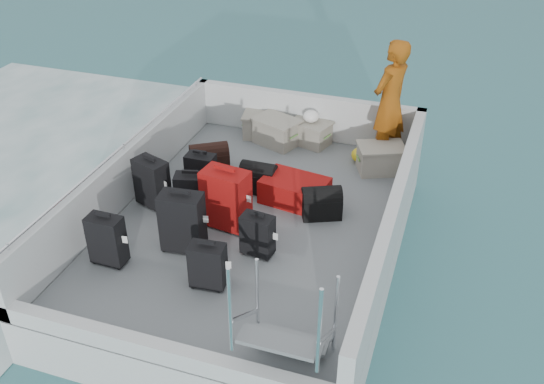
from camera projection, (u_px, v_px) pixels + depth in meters
The scene contains 23 objects.
ground at pixel (253, 258), 7.95m from camera, with size 160.00×160.00×0.00m, color #16484F.
ferry_hull at pixel (253, 239), 7.79m from camera, with size 3.60×5.00×0.60m, color silver.
deck at pixel (252, 219), 7.62m from camera, with size 3.30×4.70×0.02m, color slate.
deck_fittings at pixel (270, 213), 7.07m from camera, with size 3.60×5.00×0.90m.
suitcase_0 at pixel (107, 241), 6.73m from camera, with size 0.39×0.22×0.61m, color black.
suitcase_1 at pixel (152, 183), 7.71m from camera, with size 0.44×0.25×0.66m, color black.
suitcase_2 at pixel (201, 174), 8.02m from camera, with size 0.38×0.23×0.56m, color black.
suitcase_3 at pixel (183, 223), 6.91m from camera, with size 0.49×0.28×0.74m, color black.
suitcase_4 at pixel (192, 196), 7.53m from camera, with size 0.40×0.24×0.59m, color black.
suitcase_5 at pixel (226, 199), 7.30m from camera, with size 0.55×0.33×0.76m, color #9A0B0E.
suitcase_6 at pixel (208, 266), 6.41m from camera, with size 0.38×0.22×0.53m, color black.
suitcase_7 at pixel (258, 236), 6.88m from camera, with size 0.37×0.21×0.52m, color black.
suitcase_8 at pixel (295, 190), 7.88m from camera, with size 0.54×0.83×0.33m, color #9A0B0E.
duffel_0 at pixel (210, 160), 8.57m from camera, with size 0.54×0.30×0.32m, color black, non-canonical shape.
duffel_1 at pixel (258, 180), 8.11m from camera, with size 0.47×0.30×0.32m, color black, non-canonical shape.
duffel_2 at pixel (321, 205), 7.59m from camera, with size 0.49×0.30×0.32m, color black, non-canonical shape.
crate_0 at pixel (263, 126), 9.45m from camera, with size 0.57×0.40×0.35m, color gray.
crate_1 at pixel (277, 132), 9.24m from camera, with size 0.63×0.44×0.38m, color gray.
crate_2 at pixel (310, 134), 9.25m from camera, with size 0.56×0.39×0.34m, color gray.
crate_3 at pixel (380, 159), 8.54m from camera, with size 0.61×0.42×0.37m, color gray.
yellow_bag at pixel (361, 155), 8.80m from camera, with size 0.28×0.26×0.22m, color gold.
white_bag at pixel (311, 118), 9.11m from camera, with size 0.24×0.24×0.18m, color white.
passenger at pixel (390, 102), 8.45m from camera, with size 0.66×0.43×1.80m, color #C46012.
Camera 1 is at (2.23, -5.85, 4.97)m, focal length 40.00 mm.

